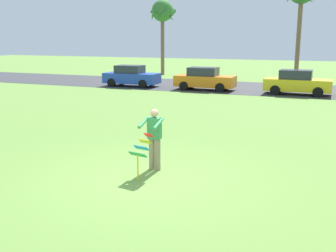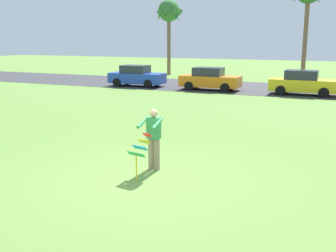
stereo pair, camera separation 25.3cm
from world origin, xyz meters
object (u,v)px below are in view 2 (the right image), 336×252
(parked_car_blue, at_px, (137,76))
(palm_tree_left_near, at_px, (169,14))
(person_kite_flyer, at_px, (154,137))
(kite_held, at_px, (140,149))
(parked_car_yellow, at_px, (303,83))
(parked_car_orange, at_px, (210,79))

(parked_car_blue, distance_m, palm_tree_left_near, 11.35)
(person_kite_flyer, height_order, kite_held, person_kite_flyer)
(parked_car_yellow, distance_m, palm_tree_left_near, 17.70)
(kite_held, height_order, parked_car_orange, parked_car_orange)
(kite_held, bearing_deg, parked_car_orange, 101.74)
(kite_held, relative_size, parked_car_yellow, 0.28)
(person_kite_flyer, distance_m, kite_held, 0.82)
(parked_car_blue, distance_m, parked_car_orange, 5.82)
(person_kite_flyer, xyz_separation_m, palm_tree_left_near, (-11.19, 27.39, 4.99))
(parked_car_orange, height_order, palm_tree_left_near, palm_tree_left_near)
(person_kite_flyer, relative_size, palm_tree_left_near, 0.24)
(kite_held, distance_m, parked_car_yellow, 18.38)
(kite_held, bearing_deg, palm_tree_left_near, 111.64)
(parked_car_blue, height_order, palm_tree_left_near, palm_tree_left_near)
(parked_car_blue, relative_size, palm_tree_left_near, 0.58)
(parked_car_orange, xyz_separation_m, palm_tree_left_near, (-7.40, 9.98, 5.17))
(kite_held, bearing_deg, parked_car_blue, 117.80)
(person_kite_flyer, bearing_deg, palm_tree_left_near, 112.23)
(parked_car_orange, bearing_deg, kite_held, -78.26)
(parked_car_orange, xyz_separation_m, parked_car_yellow, (6.27, 0.00, 0.00))
(palm_tree_left_near, bearing_deg, person_kite_flyer, -67.77)
(parked_car_blue, bearing_deg, parked_car_yellow, 0.00)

